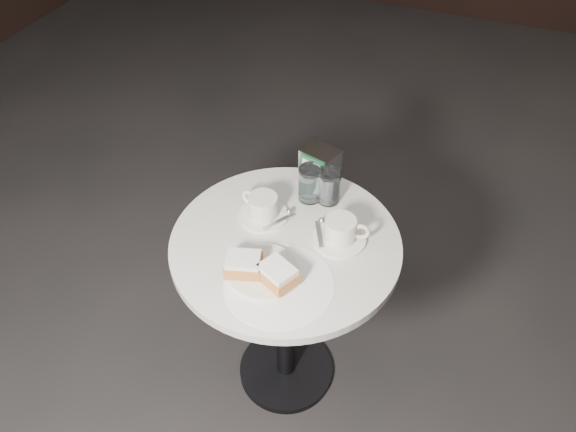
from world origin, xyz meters
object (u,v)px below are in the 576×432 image
(cafe_table, at_px, (286,283))
(beignet_plate, at_px, (261,270))
(water_glass_left, at_px, (310,184))
(coffee_cup_left, at_px, (263,208))
(water_glass_right, at_px, (329,187))
(coffee_cup_right, at_px, (341,232))
(napkin_dispenser, at_px, (320,166))

(cafe_table, height_order, beignet_plate, beignet_plate)
(beignet_plate, bearing_deg, water_glass_left, 88.20)
(beignet_plate, bearing_deg, coffee_cup_left, 112.68)
(coffee_cup_left, height_order, water_glass_right, water_glass_right)
(cafe_table, xyz_separation_m, water_glass_left, (0.00, 0.21, 0.26))
(coffee_cup_left, relative_size, water_glass_right, 1.69)
(beignet_plate, distance_m, coffee_cup_left, 0.24)
(coffee_cup_right, distance_m, water_glass_right, 0.18)
(cafe_table, relative_size, water_glass_right, 6.45)
(water_glass_left, xyz_separation_m, napkin_dispenser, (0.00, 0.09, 0.01))
(cafe_table, bearing_deg, coffee_cup_right, 22.54)
(coffee_cup_left, xyz_separation_m, coffee_cup_right, (0.26, -0.01, 0.00))
(beignet_plate, xyz_separation_m, napkin_dispenser, (0.01, 0.45, 0.04))
(coffee_cup_left, bearing_deg, cafe_table, -16.98)
(beignet_plate, distance_m, napkin_dispenser, 0.45)
(beignet_plate, xyz_separation_m, coffee_cup_right, (0.16, 0.22, 0.01))
(beignet_plate, xyz_separation_m, water_glass_right, (0.07, 0.37, 0.03))
(beignet_plate, relative_size, coffee_cup_right, 1.19)
(water_glass_left, height_order, napkin_dispenser, napkin_dispenser)
(cafe_table, distance_m, water_glass_left, 0.33)
(beignet_plate, bearing_deg, napkin_dispenser, 88.40)
(cafe_table, xyz_separation_m, beignet_plate, (-0.01, -0.15, 0.22))
(coffee_cup_right, bearing_deg, beignet_plate, -138.48)
(water_glass_right, bearing_deg, napkin_dispenser, 128.33)
(cafe_table, height_order, water_glass_right, water_glass_right)
(coffee_cup_left, height_order, water_glass_left, water_glass_left)
(water_glass_right, bearing_deg, cafe_table, -105.46)
(napkin_dispenser, bearing_deg, beignet_plate, -76.24)
(beignet_plate, xyz_separation_m, coffee_cup_left, (-0.09, 0.23, 0.01))
(coffee_cup_right, bearing_deg, water_glass_right, 108.16)
(beignet_plate, relative_size, water_glass_right, 1.96)
(beignet_plate, distance_m, coffee_cup_right, 0.27)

